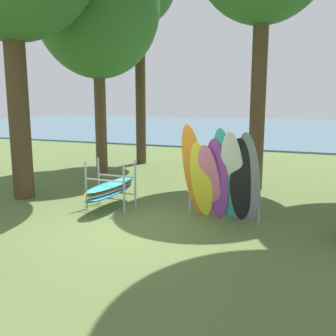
% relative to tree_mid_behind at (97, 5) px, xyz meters
% --- Properties ---
extents(ground_plane, '(80.00, 80.00, 0.00)m').
position_rel_tree_mid_behind_xyz_m(ground_plane, '(4.12, -5.46, -6.15)').
color(ground_plane, '#566B38').
extents(lake_water, '(80.00, 36.00, 0.10)m').
position_rel_tree_mid_behind_xyz_m(lake_water, '(4.12, 26.46, -6.10)').
color(lake_water, '#477084').
rests_on(lake_water, ground).
extents(tree_mid_behind, '(4.58, 4.58, 8.82)m').
position_rel_tree_mid_behind_xyz_m(tree_mid_behind, '(0.00, 0.00, 0.00)').
color(tree_mid_behind, brown).
rests_on(tree_mid_behind, ground).
extents(leaning_board_pile, '(1.86, 0.93, 2.26)m').
position_rel_tree_mid_behind_xyz_m(leaning_board_pile, '(5.78, -4.26, -5.13)').
color(leaning_board_pile, orange).
rests_on(leaning_board_pile, ground).
extents(board_storage_rack, '(1.15, 2.12, 1.25)m').
position_rel_tree_mid_behind_xyz_m(board_storage_rack, '(2.88, -4.22, -5.63)').
color(board_storage_rack, '#9EA0A5').
rests_on(board_storage_rack, ground).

